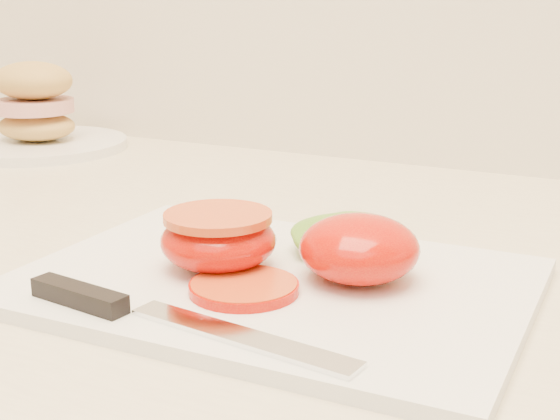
% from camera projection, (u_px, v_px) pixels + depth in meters
% --- Properties ---
extents(cutting_board, '(0.34, 0.25, 0.01)m').
position_uv_depth(cutting_board, '(273.00, 283.00, 0.54)').
color(cutting_board, white).
rests_on(cutting_board, counter).
extents(tomato_half_dome, '(0.08, 0.08, 0.04)m').
position_uv_depth(tomato_half_dome, '(359.00, 248.00, 0.52)').
color(tomato_half_dome, red).
rests_on(tomato_half_dome, cutting_board).
extents(tomato_half_cut, '(0.08, 0.08, 0.04)m').
position_uv_depth(tomato_half_cut, '(218.00, 238.00, 0.54)').
color(tomato_half_cut, red).
rests_on(tomato_half_cut, cutting_board).
extents(tomato_slice_0, '(0.07, 0.07, 0.01)m').
position_uv_depth(tomato_slice_0, '(244.00, 287.00, 0.51)').
color(tomato_slice_0, orange).
rests_on(tomato_slice_0, cutting_board).
extents(lettuce_leaf_0, '(0.12, 0.12, 0.02)m').
position_uv_depth(lettuce_leaf_0, '(352.00, 237.00, 0.59)').
color(lettuce_leaf_0, '#64A32B').
rests_on(lettuce_leaf_0, cutting_board).
extents(knife, '(0.23, 0.04, 0.01)m').
position_uv_depth(knife, '(139.00, 311.00, 0.47)').
color(knife, silver).
rests_on(knife, cutting_board).
extents(sandwich_plate, '(0.23, 0.23, 0.11)m').
position_uv_depth(sandwich_plate, '(36.00, 119.00, 1.00)').
color(sandwich_plate, white).
rests_on(sandwich_plate, counter).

